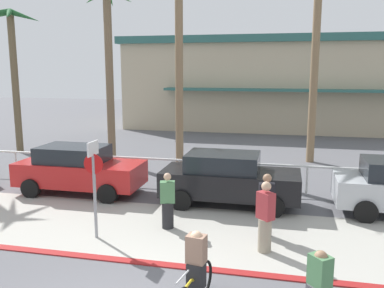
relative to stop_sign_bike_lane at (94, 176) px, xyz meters
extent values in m
plane|color=#5B5B60|center=(2.03, 6.72, -1.68)|extent=(80.00, 80.00, 0.00)
cube|color=#ADAAA0|center=(2.03, 0.92, -1.67)|extent=(44.00, 4.00, 0.02)
cube|color=maroon|center=(2.03, -1.08, -1.66)|extent=(44.00, 0.24, 0.03)
cube|color=#BCAD8E|center=(4.65, 23.68, 1.37)|extent=(23.09, 9.93, 6.09)
cube|color=#2D605B|center=(4.65, 23.68, 4.66)|extent=(23.69, 10.53, 0.50)
cube|color=#2D605B|center=(4.65, 18.22, 1.32)|extent=(16.16, 1.20, 0.16)
cylinder|color=white|center=(2.03, 5.22, -0.68)|extent=(20.82, 0.08, 0.08)
cylinder|color=white|center=(-6.06, 5.22, -1.18)|extent=(0.08, 0.08, 1.00)
cylinder|color=white|center=(-3.75, 5.22, -1.18)|extent=(0.08, 0.08, 1.00)
cylinder|color=white|center=(-1.44, 5.22, -1.18)|extent=(0.08, 0.08, 1.00)
cylinder|color=white|center=(0.88, 5.22, -1.18)|extent=(0.08, 0.08, 1.00)
cylinder|color=white|center=(3.19, 5.22, -1.18)|extent=(0.08, 0.08, 1.00)
cylinder|color=white|center=(5.50, 5.22, -1.18)|extent=(0.08, 0.08, 1.00)
cylinder|color=white|center=(7.82, 5.22, -1.18)|extent=(0.08, 0.08, 1.00)
cylinder|color=gray|center=(0.00, 0.00, -0.58)|extent=(0.08, 0.08, 2.20)
cube|color=white|center=(0.00, 0.00, 0.70)|extent=(0.04, 0.56, 0.36)
cylinder|color=red|center=(0.00, 0.00, 0.30)|extent=(0.52, 0.03, 0.52)
cylinder|color=brown|center=(-9.14, 9.83, 1.92)|extent=(0.36, 0.36, 7.20)
cone|color=#235B2D|center=(-8.32, 9.83, 5.27)|extent=(1.74, 0.32, 0.82)
cone|color=#235B2D|center=(-8.75, 10.50, 5.36)|extent=(1.09, 1.57, 0.66)
cone|color=#235B2D|center=(-9.58, 10.58, 5.26)|extent=(1.19, 1.75, 0.83)
cone|color=#235B2D|center=(-8.75, 9.15, 5.30)|extent=(1.11, 1.60, 0.77)
cylinder|color=#756047|center=(-3.30, 8.59, 2.24)|extent=(0.36, 0.36, 7.83)
cylinder|color=#846B4C|center=(-0.12, 9.12, 2.88)|extent=(0.36, 0.36, 9.12)
cylinder|color=#846B4C|center=(5.88, 10.63, 3.13)|extent=(0.36, 0.36, 9.61)
cube|color=red|center=(-2.30, 3.59, -0.95)|extent=(4.40, 1.80, 0.80)
cube|color=#1E2328|center=(-2.55, 3.59, -0.27)|extent=(2.29, 1.58, 0.56)
cylinder|color=black|center=(-0.89, 4.49, -1.35)|extent=(0.66, 0.22, 0.66)
cylinder|color=black|center=(-0.89, 2.69, -1.35)|extent=(0.66, 0.22, 0.66)
cylinder|color=black|center=(-3.71, 4.49, -1.35)|extent=(0.66, 0.22, 0.66)
cylinder|color=black|center=(-3.71, 2.69, -1.35)|extent=(0.66, 0.22, 0.66)
cube|color=black|center=(3.03, 3.48, -0.95)|extent=(4.40, 1.80, 0.80)
cube|color=#1E2328|center=(2.78, 3.48, -0.27)|extent=(2.29, 1.58, 0.56)
cylinder|color=black|center=(4.44, 4.38, -1.35)|extent=(0.66, 0.22, 0.66)
cylinder|color=black|center=(4.44, 2.58, -1.35)|extent=(0.66, 0.22, 0.66)
cylinder|color=black|center=(1.62, 4.38, -1.35)|extent=(0.66, 0.22, 0.66)
cylinder|color=black|center=(1.62, 2.58, -1.35)|extent=(0.66, 0.22, 0.66)
cylinder|color=black|center=(7.03, 4.52, -1.35)|extent=(0.66, 0.22, 0.66)
cylinder|color=black|center=(7.03, 2.72, -1.35)|extent=(0.66, 0.22, 0.66)
torus|color=black|center=(3.29, -2.08, -1.35)|extent=(0.19, 0.72, 0.72)
cylinder|color=gold|center=(3.23, -2.41, -1.20)|extent=(0.17, 0.69, 0.35)
cylinder|color=gold|center=(3.13, -2.93, -1.06)|extent=(0.12, 0.39, 0.07)
cylinder|color=gold|center=(3.21, -2.51, -1.13)|extent=(0.05, 0.05, 0.44)
cylinder|color=silver|center=(3.10, -3.12, -0.80)|extent=(0.12, 0.50, 0.04)
cube|color=#232326|center=(3.21, -2.51, -1.07)|extent=(0.33, 0.36, 0.52)
cube|color=#93705B|center=(3.21, -2.51, -0.55)|extent=(0.38, 0.32, 0.52)
sphere|color=#D6A884|center=(3.21, -2.51, -0.32)|extent=(0.22, 0.22, 0.22)
cube|color=#4C7F51|center=(5.34, -2.86, -0.55)|extent=(0.42, 0.43, 0.52)
sphere|color=#9E7556|center=(5.34, -2.86, -0.32)|extent=(0.22, 0.22, 0.22)
cylinder|color=#232326|center=(1.63, 1.05, -1.30)|extent=(0.39, 0.39, 0.76)
cube|color=#4C7F51|center=(1.63, 1.05, -0.63)|extent=(0.45, 0.36, 0.58)
sphere|color=#D6A884|center=(1.63, 1.05, -0.20)|extent=(0.21, 0.21, 0.21)
cylinder|color=#4C4C51|center=(4.30, 1.04, -1.27)|extent=(0.36, 0.36, 0.82)
cube|color=black|center=(4.30, 1.04, -0.54)|extent=(0.43, 0.32, 0.63)
sphere|color=#9E7556|center=(4.30, 1.04, -0.08)|extent=(0.23, 0.23, 0.23)
cylinder|color=gray|center=(4.32, 0.11, -1.26)|extent=(0.45, 0.45, 0.84)
cube|color=#A33338|center=(4.32, 0.11, -0.51)|extent=(0.47, 0.46, 0.65)
sphere|color=#D6A884|center=(4.32, 0.11, -0.04)|extent=(0.23, 0.23, 0.23)
camera|label=1|loc=(4.71, -9.43, 2.67)|focal=38.89mm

